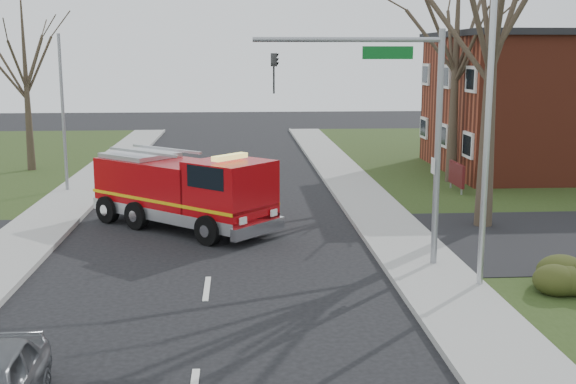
{
  "coord_description": "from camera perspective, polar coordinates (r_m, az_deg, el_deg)",
  "views": [
    {
      "loc": [
        0.89,
        -18.37,
        6.1
      ],
      "look_at": [
        2.37,
        3.06,
        2.0
      ],
      "focal_mm": 45.0,
      "sensor_mm": 36.0,
      "label": 1
    }
  ],
  "objects": [
    {
      "name": "streetlight_pole",
      "position": [
        18.99,
        15.36,
        5.75
      ],
      "size": [
        1.48,
        0.16,
        8.4
      ],
      "color": "#B7BABF",
      "rests_on": "ground"
    },
    {
      "name": "bare_tree_near",
      "position": [
        25.88,
        15.94,
        13.32
      ],
      "size": [
        6.0,
        6.0,
        12.0
      ],
      "color": "#33281E",
      "rests_on": "ground"
    },
    {
      "name": "sidewalk_right",
      "position": [
        20.05,
        11.7,
        -6.92
      ],
      "size": [
        2.4,
        80.0,
        0.15
      ],
      "primitive_type": "cube",
      "color": "#9D9D97",
      "rests_on": "ground"
    },
    {
      "name": "hedge_corner",
      "position": [
        19.95,
        20.34,
        -5.95
      ],
      "size": [
        2.8,
        2.0,
        0.9
      ],
      "primitive_type": "ellipsoid",
      "color": "#2D3412",
      "rests_on": "lawn_right"
    },
    {
      "name": "health_center_sign",
      "position": [
        32.75,
        13.18,
        1.35
      ],
      "size": [
        0.12,
        2.0,
        1.4
      ],
      "color": "#4B1113",
      "rests_on": "ground"
    },
    {
      "name": "utility_pole_far",
      "position": [
        33.37,
        -17.35,
        5.85
      ],
      "size": [
        0.14,
        0.14,
        7.0
      ],
      "primitive_type": "cylinder",
      "color": "gray",
      "rests_on": "ground"
    },
    {
      "name": "ground",
      "position": [
        19.37,
        -6.43,
        -7.62
      ],
      "size": [
        120.0,
        120.0,
        0.0
      ],
      "primitive_type": "plane",
      "color": "black",
      "rests_on": "ground"
    },
    {
      "name": "traffic_signal_mast",
      "position": [
        20.38,
        8.36,
        6.78
      ],
      "size": [
        5.29,
        0.18,
        6.8
      ],
      "color": "gray",
      "rests_on": "ground"
    },
    {
      "name": "fire_engine",
      "position": [
        25.79,
        -8.18,
        -0.06
      ],
      "size": [
        6.83,
        6.51,
        2.84
      ],
      "rotation": [
        0.0,
        0.0,
        0.83
      ],
      "color": "#A2070B",
      "rests_on": "ground"
    },
    {
      "name": "bare_tree_far",
      "position": [
        34.87,
        13.16,
        11.17
      ],
      "size": [
        5.25,
        5.25,
        10.5
      ],
      "color": "#33281E",
      "rests_on": "ground"
    },
    {
      "name": "bare_tree_left",
      "position": [
        39.89,
        -20.07,
        9.39
      ],
      "size": [
        4.5,
        4.5,
        9.0
      ],
      "color": "#33281E",
      "rests_on": "ground"
    }
  ]
}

